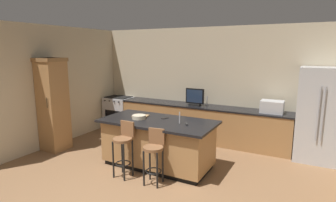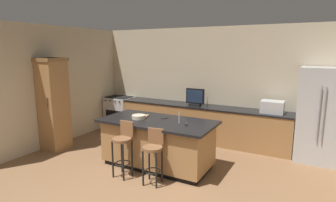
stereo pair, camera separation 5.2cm
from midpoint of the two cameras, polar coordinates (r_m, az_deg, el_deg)
name	(u,v)px [view 1 (the left image)]	position (r m, az deg, el deg)	size (l,w,h in m)	color
wall_back	(209,84)	(7.13, 8.23, 3.60)	(6.61, 0.12, 2.83)	beige
wall_left	(61,85)	(7.25, -21.57, 3.08)	(0.12, 4.41, 2.83)	beige
counter_back	(200,123)	(6.99, 6.48, -4.56)	(4.34, 0.62, 0.90)	#9E7042
kitchen_island	(158,143)	(5.45, -2.35, -8.65)	(2.23, 1.10, 0.93)	black
refrigerator	(320,115)	(6.37, 28.87, -2.56)	(0.88, 0.76, 1.93)	#B7BABF
range_oven	(119,112)	(8.24, -10.31, -2.29)	(0.75, 0.63, 0.92)	#B7BABF
cabinet_tower	(53,103)	(6.72, -22.96, -0.36)	(0.55, 0.56, 2.10)	#9E7042
microwave	(272,107)	(6.46, 20.58, -1.13)	(0.48, 0.36, 0.27)	#B7BABF
tv_monitor	(195,98)	(6.85, 5.37, 0.69)	(0.47, 0.16, 0.43)	black
sink_faucet_back	(207,101)	(6.91, 7.89, 0.07)	(0.02, 0.02, 0.24)	#B2B2B7
sink_faucet_island	(180,118)	(5.08, 2.14, -3.46)	(0.02, 0.02, 0.22)	#B2B2B7
bar_stool_left	(124,144)	(5.04, -9.46, -8.81)	(0.34, 0.35, 1.01)	brown
bar_stool_right	(154,152)	(4.74, -3.23, -10.50)	(0.34, 0.35, 0.95)	brown
fruit_bowl	(139,117)	(5.46, -6.32, -3.30)	(0.27, 0.27, 0.07)	beige
cell_phone	(165,118)	(5.47, -0.89, -3.58)	(0.07, 0.15, 0.01)	black
tv_remote	(187,124)	(5.05, 3.59, -4.74)	(0.04, 0.17, 0.02)	black
cutting_board	(141,116)	(5.66, -5.97, -3.09)	(0.30, 0.25, 0.02)	#A87F51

